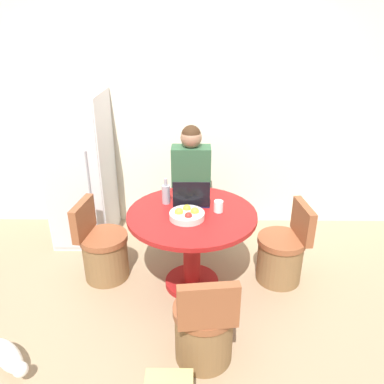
{
  "coord_description": "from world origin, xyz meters",
  "views": [
    {
      "loc": [
        0.04,
        -2.7,
        2.26
      ],
      "look_at": [
        0.01,
        0.26,
        0.91
      ],
      "focal_mm": 35.0,
      "sensor_mm": 36.0,
      "label": 1
    }
  ],
  "objects_px": {
    "fruit_bowl": "(187,215)",
    "cat": "(9,357)",
    "person_seated": "(191,180)",
    "dining_table": "(192,233)",
    "laptop": "(191,199)",
    "chair_left_side": "(103,252)",
    "bottle": "(166,194)",
    "refrigerator": "(81,170)",
    "chair_near_camera": "(204,329)",
    "chair_right_side": "(282,255)"
  },
  "relations": [
    {
      "from": "person_seated",
      "to": "dining_table",
      "type": "bearing_deg",
      "value": 91.23
    },
    {
      "from": "dining_table",
      "to": "person_seated",
      "type": "relative_size",
      "value": 0.84
    },
    {
      "from": "refrigerator",
      "to": "bottle",
      "type": "height_order",
      "value": "refrigerator"
    },
    {
      "from": "fruit_bowl",
      "to": "bottle",
      "type": "bearing_deg",
      "value": 124.05
    },
    {
      "from": "refrigerator",
      "to": "chair_left_side",
      "type": "bearing_deg",
      "value": -64.62
    },
    {
      "from": "fruit_bowl",
      "to": "laptop",
      "type": "bearing_deg",
      "value": 82.83
    },
    {
      "from": "chair_near_camera",
      "to": "cat",
      "type": "height_order",
      "value": "chair_near_camera"
    },
    {
      "from": "laptop",
      "to": "bottle",
      "type": "distance_m",
      "value": 0.23
    },
    {
      "from": "dining_table",
      "to": "chair_left_side",
      "type": "xyz_separation_m",
      "value": [
        -0.84,
        0.12,
        -0.29
      ]
    },
    {
      "from": "person_seated",
      "to": "bottle",
      "type": "height_order",
      "value": "person_seated"
    },
    {
      "from": "dining_table",
      "to": "cat",
      "type": "bearing_deg",
      "value": -144.08
    },
    {
      "from": "cat",
      "to": "bottle",
      "type": "bearing_deg",
      "value": 88.41
    },
    {
      "from": "chair_near_camera",
      "to": "chair_left_side",
      "type": "xyz_separation_m",
      "value": [
        -0.94,
        0.97,
        0.0
      ]
    },
    {
      "from": "chair_left_side",
      "to": "laptop",
      "type": "xyz_separation_m",
      "value": [
        0.83,
        0.05,
        0.54
      ]
    },
    {
      "from": "fruit_bowl",
      "to": "cat",
      "type": "xyz_separation_m",
      "value": [
        -1.26,
        -0.84,
        -0.71
      ]
    },
    {
      "from": "refrigerator",
      "to": "cat",
      "type": "relative_size",
      "value": 3.99
    },
    {
      "from": "refrigerator",
      "to": "chair_left_side",
      "type": "height_order",
      "value": "refrigerator"
    },
    {
      "from": "chair_right_side",
      "to": "bottle",
      "type": "xyz_separation_m",
      "value": [
        -1.08,
        0.09,
        0.58
      ]
    },
    {
      "from": "laptop",
      "to": "fruit_bowl",
      "type": "relative_size",
      "value": 1.1
    },
    {
      "from": "chair_left_side",
      "to": "bottle",
      "type": "relative_size",
      "value": 3.28
    },
    {
      "from": "chair_near_camera",
      "to": "fruit_bowl",
      "type": "distance_m",
      "value": 0.92
    },
    {
      "from": "laptop",
      "to": "cat",
      "type": "bearing_deg",
      "value": 40.65
    },
    {
      "from": "chair_right_side",
      "to": "bottle",
      "type": "relative_size",
      "value": 3.28
    },
    {
      "from": "fruit_bowl",
      "to": "refrigerator",
      "type": "bearing_deg",
      "value": 139.74
    },
    {
      "from": "dining_table",
      "to": "bottle",
      "type": "relative_size",
      "value": 4.72
    },
    {
      "from": "laptop",
      "to": "chair_near_camera",
      "type": "bearing_deg",
      "value": 95.74
    },
    {
      "from": "chair_left_side",
      "to": "fruit_bowl",
      "type": "bearing_deg",
      "value": -97.37
    },
    {
      "from": "bottle",
      "to": "dining_table",
      "type": "bearing_deg",
      "value": -38.41
    },
    {
      "from": "chair_left_side",
      "to": "laptop",
      "type": "bearing_deg",
      "value": -78.53
    },
    {
      "from": "cat",
      "to": "dining_table",
      "type": "bearing_deg",
      "value": 77.66
    },
    {
      "from": "refrigerator",
      "to": "chair_near_camera",
      "type": "distance_m",
      "value": 2.23
    },
    {
      "from": "refrigerator",
      "to": "dining_table",
      "type": "distance_m",
      "value": 1.51
    },
    {
      "from": "person_seated",
      "to": "bottle",
      "type": "relative_size",
      "value": 5.6
    },
    {
      "from": "fruit_bowl",
      "to": "cat",
      "type": "distance_m",
      "value": 1.67
    },
    {
      "from": "chair_right_side",
      "to": "cat",
      "type": "distance_m",
      "value": 2.38
    },
    {
      "from": "refrigerator",
      "to": "dining_table",
      "type": "xyz_separation_m",
      "value": [
        1.2,
        -0.88,
        -0.26
      ]
    },
    {
      "from": "bottle",
      "to": "chair_right_side",
      "type": "bearing_deg",
      "value": -4.8
    },
    {
      "from": "person_seated",
      "to": "laptop",
      "type": "distance_m",
      "value": 0.62
    },
    {
      "from": "chair_near_camera",
      "to": "person_seated",
      "type": "height_order",
      "value": "person_seated"
    },
    {
      "from": "chair_left_side",
      "to": "fruit_bowl",
      "type": "relative_size",
      "value": 2.65
    },
    {
      "from": "person_seated",
      "to": "fruit_bowl",
      "type": "distance_m",
      "value": 0.89
    },
    {
      "from": "dining_table",
      "to": "cat",
      "type": "xyz_separation_m",
      "value": [
        -1.3,
        -0.94,
        -0.47
      ]
    },
    {
      "from": "dining_table",
      "to": "chair_right_side",
      "type": "height_order",
      "value": "chair_right_side"
    },
    {
      "from": "dining_table",
      "to": "laptop",
      "type": "distance_m",
      "value": 0.31
    },
    {
      "from": "laptop",
      "to": "fruit_bowl",
      "type": "bearing_deg",
      "value": 82.83
    },
    {
      "from": "laptop",
      "to": "cat",
      "type": "xyz_separation_m",
      "value": [
        -1.29,
        -1.11,
        -0.72
      ]
    },
    {
      "from": "person_seated",
      "to": "fruit_bowl",
      "type": "bearing_deg",
      "value": 88.51
    },
    {
      "from": "chair_left_side",
      "to": "cat",
      "type": "xyz_separation_m",
      "value": [
        -0.45,
        -1.06,
        -0.18
      ]
    },
    {
      "from": "fruit_bowl",
      "to": "bottle",
      "type": "relative_size",
      "value": 1.23
    },
    {
      "from": "chair_near_camera",
      "to": "chair_right_side",
      "type": "bearing_deg",
      "value": -135.01
    }
  ]
}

